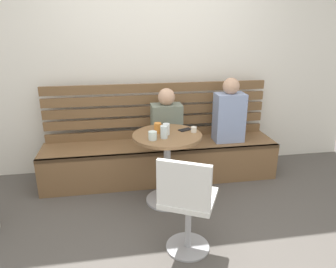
# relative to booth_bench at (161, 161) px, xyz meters

# --- Properties ---
(ground) EXTENTS (8.00, 8.00, 0.00)m
(ground) POSITION_rel_booth_bench_xyz_m (0.00, -1.20, -0.22)
(ground) COLOR #514C47
(back_wall) EXTENTS (5.20, 0.10, 2.90)m
(back_wall) POSITION_rel_booth_bench_xyz_m (0.00, 0.44, 1.23)
(back_wall) COLOR white
(back_wall) RESTS_ON ground
(booth_bench) EXTENTS (2.70, 0.52, 0.44)m
(booth_bench) POSITION_rel_booth_bench_xyz_m (0.00, 0.00, 0.00)
(booth_bench) COLOR brown
(booth_bench) RESTS_ON ground
(booth_backrest) EXTENTS (2.65, 0.04, 0.66)m
(booth_backrest) POSITION_rel_booth_bench_xyz_m (0.00, 0.24, 0.56)
(booth_backrest) COLOR brown
(booth_backrest) RESTS_ON booth_bench
(cafe_table) EXTENTS (0.68, 0.68, 0.74)m
(cafe_table) POSITION_rel_booth_bench_xyz_m (-0.01, -0.52, 0.30)
(cafe_table) COLOR #ADADB2
(cafe_table) RESTS_ON ground
(white_chair) EXTENTS (0.54, 0.54, 0.85)m
(white_chair) POSITION_rel_booth_bench_xyz_m (0.01, -1.32, 0.24)
(white_chair) COLOR #ADADB2
(white_chair) RESTS_ON ground
(person_adult) EXTENTS (0.34, 0.22, 0.75)m
(person_adult) POSITION_rel_booth_bench_xyz_m (0.81, -0.01, 0.55)
(person_adult) COLOR #8C9EC6
(person_adult) RESTS_ON booth_bench
(person_child_left) EXTENTS (0.34, 0.22, 0.65)m
(person_child_left) POSITION_rel_booth_bench_xyz_m (0.06, -0.03, 0.51)
(person_child_left) COLOR slate
(person_child_left) RESTS_ON booth_bench
(cup_water_clear) EXTENTS (0.07, 0.07, 0.11)m
(cup_water_clear) POSITION_rel_booth_bench_xyz_m (-0.02, -0.52, 0.57)
(cup_water_clear) COLOR white
(cup_water_clear) RESTS_ON cafe_table
(cup_glass_short) EXTENTS (0.08, 0.08, 0.08)m
(cup_glass_short) POSITION_rel_booth_bench_xyz_m (-0.17, -0.64, 0.56)
(cup_glass_short) COLOR silver
(cup_glass_short) RESTS_ON cafe_table
(cup_glass_tall) EXTENTS (0.07, 0.07, 0.12)m
(cup_glass_tall) POSITION_rel_booth_bench_xyz_m (-0.06, -0.61, 0.58)
(cup_glass_tall) COLOR silver
(cup_glass_tall) RESTS_ON cafe_table
(cup_tumbler_orange) EXTENTS (0.07, 0.07, 0.10)m
(cup_tumbler_orange) POSITION_rel_booth_bench_xyz_m (-0.09, -0.45, 0.57)
(cup_tumbler_orange) COLOR orange
(cup_tumbler_orange) RESTS_ON cafe_table
(cup_espresso_small) EXTENTS (0.06, 0.06, 0.05)m
(cup_espresso_small) POSITION_rel_booth_bench_xyz_m (0.26, -0.50, 0.55)
(cup_espresso_small) COLOR silver
(cup_espresso_small) RESTS_ON cafe_table
(phone_on_table) EXTENTS (0.16, 0.12, 0.01)m
(phone_on_table) POSITION_rel_booth_bench_xyz_m (0.19, -0.42, 0.52)
(phone_on_table) COLOR black
(phone_on_table) RESTS_ON cafe_table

